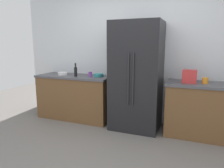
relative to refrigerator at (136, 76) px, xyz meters
name	(u,v)px	position (x,y,z in m)	size (l,w,h in m)	color
ground_plane	(95,161)	(-0.17, -1.31, -0.94)	(9.61, 9.61, 0.00)	slate
kitchen_back_panel	(134,48)	(-0.17, 0.41, 0.48)	(4.81, 0.10, 2.83)	silver
counter_left	(76,97)	(-1.28, 0.05, -0.50)	(1.53, 0.63, 0.88)	brown
counter_right	(217,111)	(1.32, 0.05, -0.50)	(1.59, 0.63, 0.88)	brown
refrigerator	(136,76)	(0.00, 0.00, 0.00)	(0.85, 0.70, 1.88)	black
toaster	(189,76)	(0.87, 0.00, 0.05)	(0.22, 0.16, 0.21)	red
bottle_a	(76,71)	(-1.20, -0.06, 0.05)	(0.06, 0.06, 0.26)	black
cup_a	(90,74)	(-0.92, 0.01, -0.01)	(0.07, 0.07, 0.09)	purple
cup_b	(205,81)	(1.11, 0.03, -0.01)	(0.09, 0.09, 0.10)	orange
bowl_a	(63,74)	(-1.55, 0.02, -0.03)	(0.19, 0.19, 0.06)	white
bowl_b	(99,75)	(-0.77, 0.08, -0.03)	(0.19, 0.19, 0.06)	teal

